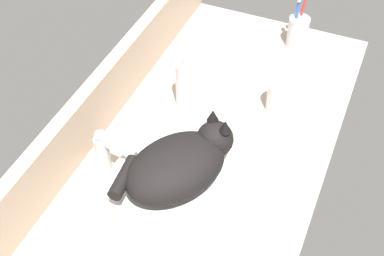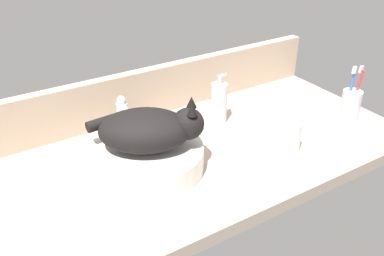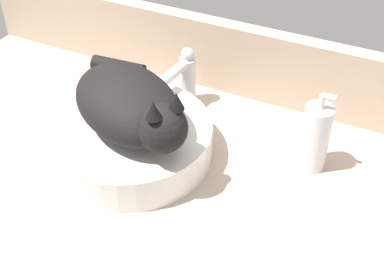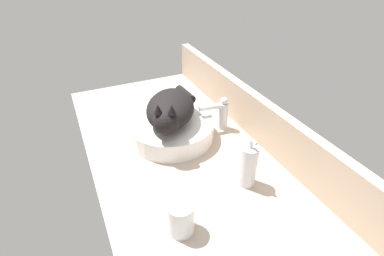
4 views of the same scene
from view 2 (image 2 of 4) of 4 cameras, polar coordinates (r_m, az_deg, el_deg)
name	(u,v)px [view 2 (image 2 of 4)]	position (r cm, az deg, el deg)	size (l,w,h in cm)	color
ground_plane	(190,160)	(128.58, -0.31, -4.23)	(137.34, 62.33, 4.00)	#B2A08E
backsplash_panel	(144,93)	(146.09, -6.40, 4.66)	(137.34, 3.60, 16.59)	tan
sink_basin	(146,157)	(120.31, -6.18, -3.92)	(31.91, 31.91, 7.04)	white
cat	(149,128)	(115.40, -5.74, -0.06)	(30.14, 27.14, 14.00)	black
faucet	(124,116)	(134.42, -9.11, 1.62)	(4.03, 11.86, 13.60)	silver
soap_dispenser	(219,103)	(141.77, 3.62, 3.39)	(5.38, 5.38, 17.03)	silver
toothbrush_cup	(351,104)	(153.67, 20.40, 3.01)	(6.51, 6.51, 18.65)	silver
water_glass	(288,138)	(130.97, 12.74, -1.27)	(7.28, 7.28, 9.21)	white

